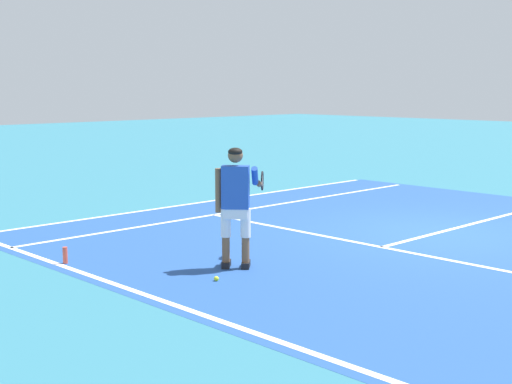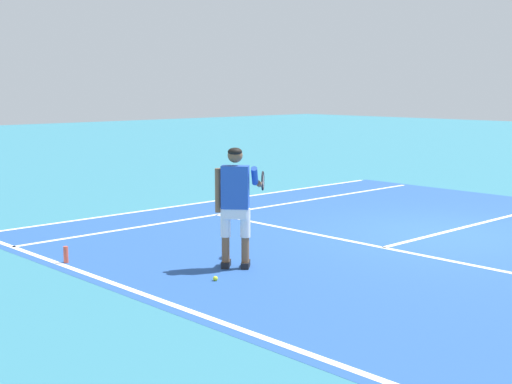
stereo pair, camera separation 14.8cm
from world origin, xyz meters
name	(u,v)px [view 1 (the left image)]	position (x,y,z in m)	size (l,w,h in m)	color
ground_plane	(438,233)	(0.00, 0.00, 0.00)	(80.00, 80.00, 0.00)	teal
court_inner_surface	(419,238)	(0.00, -0.60, 0.00)	(10.98, 11.08, 0.00)	#234C93
line_baseline	(168,302)	(0.00, -5.95, 0.00)	(10.98, 0.10, 0.01)	white
line_service	(382,247)	(0.00, -1.66, 0.00)	(8.23, 0.10, 0.01)	white
line_centre_service	(482,221)	(0.00, 1.54, 0.00)	(0.10, 6.40, 0.01)	white
line_singles_left	(252,209)	(-4.12, -0.60, 0.00)	(0.10, 10.68, 0.01)	white
line_doubles_left	(209,201)	(-5.49, -0.60, 0.00)	(0.10, 10.68, 0.01)	white
tennis_player	(236,199)	(-0.67, -4.21, 0.99)	(0.70, 1.18, 1.71)	black
tennis_ball_near_feet	(216,279)	(-0.33, -4.89, 0.03)	(0.07, 0.07, 0.07)	#CCE02D
water_bottle	(65,255)	(-2.58, -5.84, 0.12)	(0.07, 0.07, 0.25)	#E04C38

